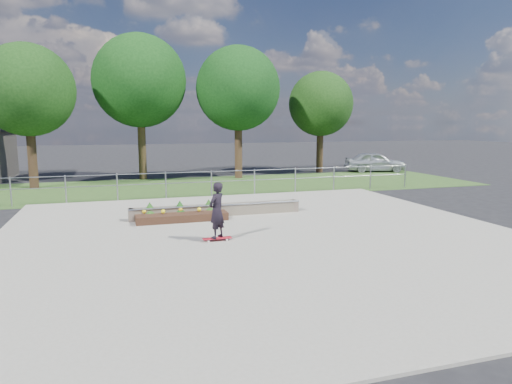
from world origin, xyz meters
TOP-DOWN VIEW (x-y plane):
  - ground at (0.00, 0.00)m, footprint 120.00×120.00m
  - grass_verge at (0.00, 11.00)m, footprint 30.00×8.00m
  - concrete_slab at (0.00, 0.00)m, footprint 15.00×15.00m
  - fence at (0.00, 7.50)m, footprint 20.06×0.06m
  - tree_far_left at (-8.00, 13.00)m, footprint 4.55×4.55m
  - tree_mid_left at (-2.50, 15.00)m, footprint 5.25×5.25m
  - tree_mid_right at (3.00, 14.00)m, footprint 4.90×4.90m
  - tree_far_right at (9.00, 15.50)m, footprint 4.20×4.20m
  - grind_ledge at (-0.71, 3.17)m, footprint 6.00×0.44m
  - planter_bed at (-2.01, 2.94)m, footprint 3.00×1.20m
  - skateboarder at (-1.45, -0.19)m, footprint 0.80×0.65m
  - parked_car at (12.68, 14.64)m, footprint 4.23×2.59m

SIDE VIEW (x-z plane):
  - ground at x=0.00m, z-range 0.00..0.00m
  - grass_verge at x=0.00m, z-range 0.00..0.02m
  - concrete_slab at x=0.00m, z-range 0.00..0.06m
  - planter_bed at x=-2.01m, z-range -0.06..0.55m
  - grind_ledge at x=-0.71m, z-range 0.05..0.48m
  - parked_car at x=12.68m, z-range 0.00..1.34m
  - fence at x=0.00m, z-range 0.17..1.37m
  - skateboarder at x=-1.45m, z-range 0.09..1.72m
  - tree_far_right at x=9.00m, z-range 1.18..7.78m
  - tree_far_left at x=-8.00m, z-range 1.28..8.43m
  - tree_mid_right at x=3.00m, z-range 1.38..9.08m
  - tree_mid_left at x=-2.50m, z-range 1.48..9.73m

